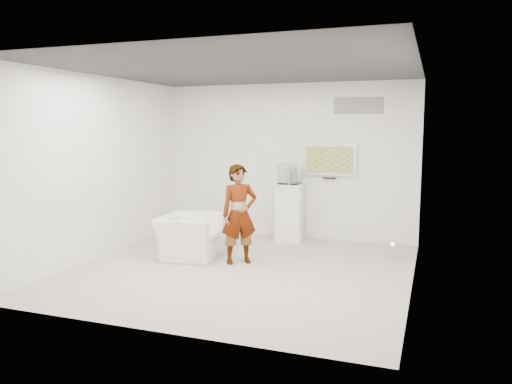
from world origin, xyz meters
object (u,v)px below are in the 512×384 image
at_px(person, 239,214).
at_px(floor_uplight, 392,251).
at_px(tv, 330,160).
at_px(armchair, 190,236).
at_px(pedestal, 290,212).

distance_m(person, floor_uplight, 2.63).
distance_m(tv, person, 2.46).
height_order(tv, armchair, tv).
bearing_deg(pedestal, tv, 22.40).
xyz_separation_m(pedestal, floor_uplight, (1.98, -0.71, -0.42)).
height_order(tv, person, tv).
bearing_deg(floor_uplight, tv, 141.85).
bearing_deg(floor_uplight, armchair, -162.14).
relative_size(armchair, floor_uplight, 4.29).
bearing_deg(person, floor_uplight, -11.49).
distance_m(tv, armchair, 3.05).
distance_m(armchair, pedestal, 2.14).
relative_size(tv, pedestal, 0.92).
xyz_separation_m(tv, person, (-1.01, -2.11, -0.76)).
xyz_separation_m(armchair, floor_uplight, (3.20, 1.03, -0.22)).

